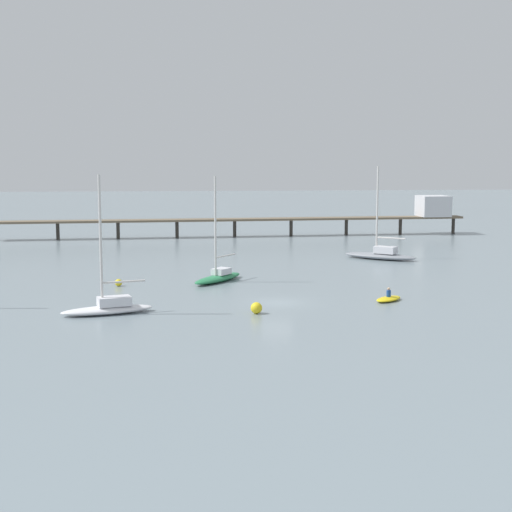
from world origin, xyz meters
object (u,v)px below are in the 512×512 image
pier (334,213)px  sailboat_white (109,305)px  sailboat_green (218,275)px  mooring_buoy_outer (256,308)px  sailboat_gray (381,254)px  dinghy_yellow (389,299)px  mooring_buoy_far (119,283)px

pier → sailboat_white: 61.69m
sailboat_green → sailboat_white: size_ratio=0.95×
mooring_buoy_outer → sailboat_gray: bearing=59.1°
pier → sailboat_green: 45.11m
sailboat_gray → sailboat_green: bearing=-144.6°
dinghy_yellow → sailboat_gray: bearing=76.6°
dinghy_yellow → sailboat_green: bearing=140.8°
dinghy_yellow → mooring_buoy_far: (-22.88, 9.36, 0.13)m
pier → mooring_buoy_outer: bearing=-107.1°
dinghy_yellow → mooring_buoy_far: bearing=157.8°
sailboat_white → sailboat_gray: bearing=44.4°
dinghy_yellow → mooring_buoy_far: dinghy_yellow is taller
pier → mooring_buoy_far: size_ratio=104.85×
sailboat_gray → mooring_buoy_far: 32.76m
sailboat_white → pier: bearing=62.7°
sailboat_green → mooring_buoy_far: 9.45m
sailboat_green → pier: bearing=64.6°
sailboat_gray → sailboat_green: 23.94m
mooring_buoy_outer → mooring_buoy_far: 17.62m
sailboat_gray → mooring_buoy_far: size_ratio=16.05×
mooring_buoy_far → sailboat_gray: bearing=28.4°
sailboat_gray → mooring_buoy_outer: size_ratio=12.13×
pier → sailboat_green: (-19.31, -40.68, -2.73)m
mooring_buoy_far → dinghy_yellow: bearing=-22.2°
sailboat_gray → sailboat_green: sailboat_gray is taller
mooring_buoy_far → mooring_buoy_outer: bearing=-49.3°
dinghy_yellow → mooring_buoy_far: size_ratio=4.65×
sailboat_gray → sailboat_white: bearing=-135.6°
mooring_buoy_outer → sailboat_green: bearing=98.3°
pier → dinghy_yellow: bearing=-96.3°
sailboat_white → mooring_buoy_far: (-0.29, 12.33, -0.32)m
sailboat_gray → dinghy_yellow: size_ratio=3.45×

